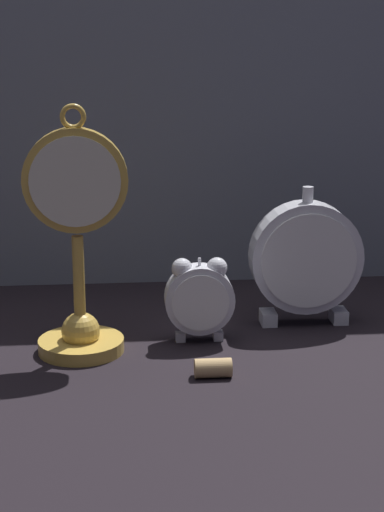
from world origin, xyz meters
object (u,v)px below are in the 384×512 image
pocket_watch_on_stand (78,257)px  alarm_clock_twin_bell (199,296)px  mantel_clock_silver (306,259)px  wine_cork (213,368)px

pocket_watch_on_stand → alarm_clock_twin_bell: bearing=8.9°
alarm_clock_twin_bell → mantel_clock_silver: (0.15, 0.05, 0.03)m
alarm_clock_twin_bell → mantel_clock_silver: 0.16m
alarm_clock_twin_bell → wine_cork: 0.13m
wine_cork → mantel_clock_silver: bearing=50.1°
mantel_clock_silver → wine_cork: 0.23m
wine_cork → pocket_watch_on_stand: bearing=148.7°
alarm_clock_twin_bell → mantel_clock_silver: size_ratio=0.59×
pocket_watch_on_stand → wine_cork: pocket_watch_on_stand is taller
pocket_watch_on_stand → alarm_clock_twin_bell: 0.16m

